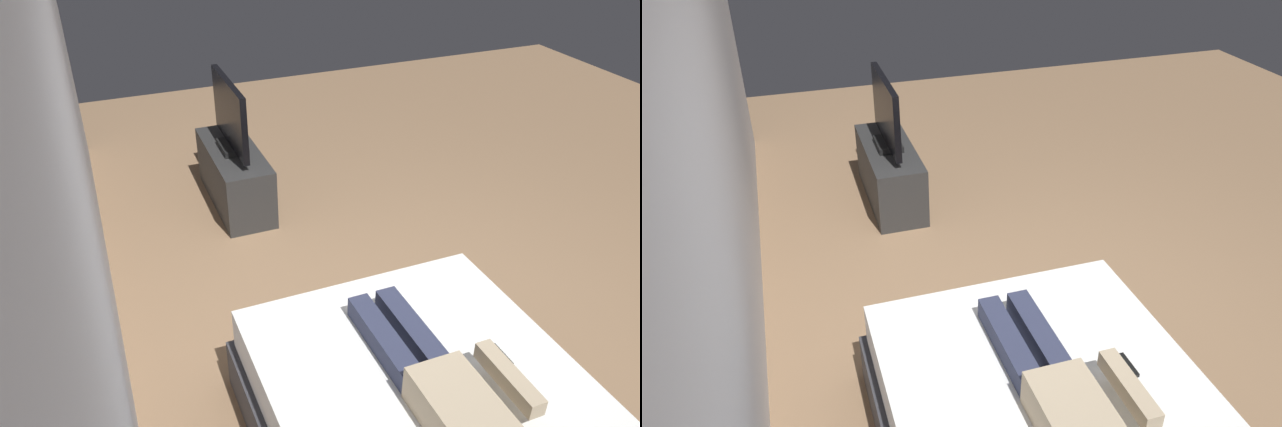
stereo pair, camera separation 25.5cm
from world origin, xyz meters
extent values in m
plane|color=#8C6B4C|center=(0.00, 0.00, 0.00)|extent=(10.00, 10.00, 0.00)
cube|color=silver|center=(0.40, 1.85, 1.40)|extent=(6.40, 0.10, 2.80)
cube|color=white|center=(-1.03, 0.51, 0.42)|extent=(1.98, 1.44, 0.24)
cube|color=tan|center=(-1.13, 0.53, 0.63)|extent=(0.48, 0.28, 0.18)
cube|color=#2D334C|center=(-0.59, 0.45, 0.60)|extent=(0.60, 0.11, 0.11)
cube|color=#2D334C|center=(-0.59, 0.61, 0.60)|extent=(0.60, 0.11, 0.11)
cube|color=tan|center=(-1.07, 0.25, 0.67)|extent=(0.40, 0.08, 0.08)
cube|color=black|center=(-0.85, 0.11, 0.55)|extent=(0.15, 0.04, 0.02)
cube|color=#2D2D2D|center=(2.00, 0.68, 0.25)|extent=(1.10, 0.40, 0.50)
cube|color=black|center=(2.00, 0.68, 0.53)|extent=(0.32, 0.20, 0.05)
cube|color=black|center=(2.00, 0.68, 0.82)|extent=(0.88, 0.05, 0.54)
camera|label=1|loc=(-2.53, 1.72, 2.65)|focal=34.21mm
camera|label=2|loc=(-2.61, 1.48, 2.65)|focal=34.21mm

